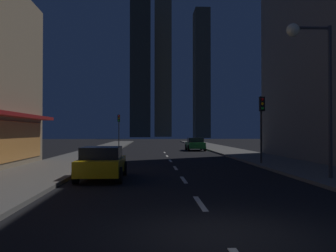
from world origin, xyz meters
TOP-DOWN VIEW (x-y plane):
  - ground_plane at (0.00, 32.00)m, footprint 78.00×136.00m
  - sidewalk_right at (7.00, 32.00)m, footprint 4.00×76.00m
  - sidewalk_left at (-7.00, 32.00)m, footprint 4.00×76.00m
  - lane_marking_center at (0.00, 13.60)m, footprint 0.16×33.40m
  - skyscraper_distant_tall at (-5.37, 137.05)m, footprint 8.07×8.33m
  - skyscraper_distant_mid at (4.11, 150.43)m, footprint 7.31×6.53m
  - skyscraper_distant_short at (16.77, 119.70)m, footprint 5.22×8.37m
  - car_parked_near at (-3.60, 8.76)m, footprint 1.98×4.24m
  - car_parked_far at (3.60, 33.01)m, footprint 1.98×4.24m
  - fire_hydrant_far_left at (-5.90, 20.95)m, footprint 0.42×0.30m
  - traffic_light_near_right at (5.50, 14.83)m, footprint 0.32×0.48m
  - traffic_light_far_left at (-5.50, 39.25)m, footprint 0.32×0.48m
  - street_lamp_right at (5.38, 7.61)m, footprint 1.96×0.56m

SIDE VIEW (x-z plane):
  - ground_plane at x=0.00m, z-range -0.10..0.00m
  - lane_marking_center at x=0.00m, z-range 0.00..0.01m
  - sidewalk_right at x=7.00m, z-range 0.00..0.15m
  - sidewalk_left at x=-7.00m, z-range 0.00..0.15m
  - fire_hydrant_far_left at x=-5.90m, z-range 0.13..0.78m
  - car_parked_near at x=-3.60m, z-range 0.02..1.47m
  - car_parked_far at x=3.60m, z-range 0.02..1.47m
  - traffic_light_near_right at x=5.50m, z-range 1.09..5.29m
  - traffic_light_far_left at x=-5.50m, z-range 1.09..5.29m
  - street_lamp_right at x=5.38m, z-range 1.78..8.36m
  - skyscraper_distant_short at x=16.77m, z-range 0.00..45.34m
  - skyscraper_distant_tall at x=-5.37m, z-range 0.00..54.18m
  - skyscraper_distant_mid at x=4.11m, z-range 0.00..64.96m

